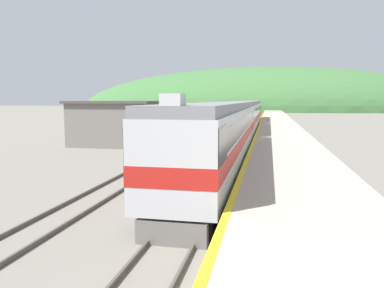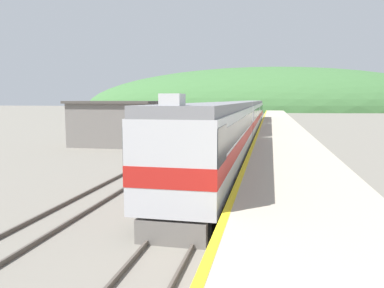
{
  "view_description": "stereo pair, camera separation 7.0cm",
  "coord_description": "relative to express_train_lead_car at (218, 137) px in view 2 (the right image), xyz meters",
  "views": [
    {
      "loc": [
        2.84,
        1.52,
        4.46
      ],
      "look_at": [
        -0.44,
        17.54,
        2.52
      ],
      "focal_mm": 35.0,
      "sensor_mm": 36.0,
      "label": 1
    },
    {
      "loc": [
        2.91,
        1.54,
        4.46
      ],
      "look_at": [
        -0.44,
        17.54,
        2.52
      ],
      "focal_mm": 35.0,
      "sensor_mm": 36.0,
      "label": 2
    }
  ],
  "objects": [
    {
      "name": "track_siding",
      "position": [
        -4.8,
        47.23,
        -2.26
      ],
      "size": [
        1.52,
        180.0,
        0.16
      ],
      "color": "#4C443D",
      "rests_on": "ground"
    },
    {
      "name": "track_main",
      "position": [
        0.0,
        47.23,
        -2.26
      ],
      "size": [
        1.52,
        180.0,
        0.16
      ],
      "color": "#4C443D",
      "rests_on": "ground"
    },
    {
      "name": "station_shed",
      "position": [
        -11.73,
        12.34,
        -0.15
      ],
      "size": [
        8.37,
        4.77,
        4.33
      ],
      "color": "slate",
      "rests_on": "ground"
    },
    {
      "name": "siding_train",
      "position": [
        -4.8,
        32.38,
        -0.32
      ],
      "size": [
        2.9,
        42.72,
        3.92
      ],
      "color": "black",
      "rests_on": "ground"
    },
    {
      "name": "carriage_second",
      "position": [
        0.0,
        21.68,
        -0.01
      ],
      "size": [
        2.91,
        19.26,
        4.28
      ],
      "color": "black",
      "rests_on": "ground"
    },
    {
      "name": "distant_hills",
      "position": [
        0.0,
        144.07,
        -2.34
      ],
      "size": [
        163.28,
        73.48,
        36.31
      ],
      "color": "#3D6B38",
      "rests_on": "ground"
    },
    {
      "name": "platform",
      "position": [
        4.18,
        27.23,
        -1.78
      ],
      "size": [
        5.21,
        140.0,
        1.13
      ],
      "color": "#B2A893",
      "rests_on": "ground"
    },
    {
      "name": "express_train_lead_car",
      "position": [
        0.0,
        0.0,
        0.0
      ],
      "size": [
        2.92,
        21.87,
        4.64
      ],
      "color": "black",
      "rests_on": "ground"
    },
    {
      "name": "carriage_third",
      "position": [
        0.0,
        41.82,
        -0.01
      ],
      "size": [
        2.91,
        19.26,
        4.28
      ],
      "color": "black",
      "rests_on": "ground"
    }
  ]
}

